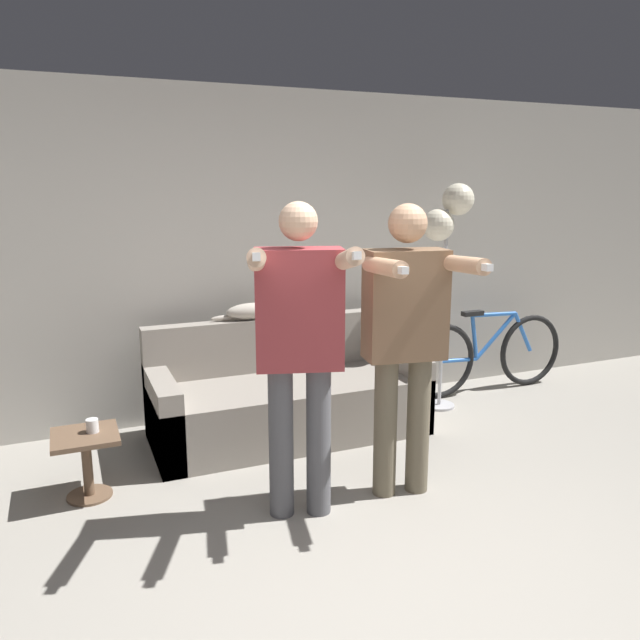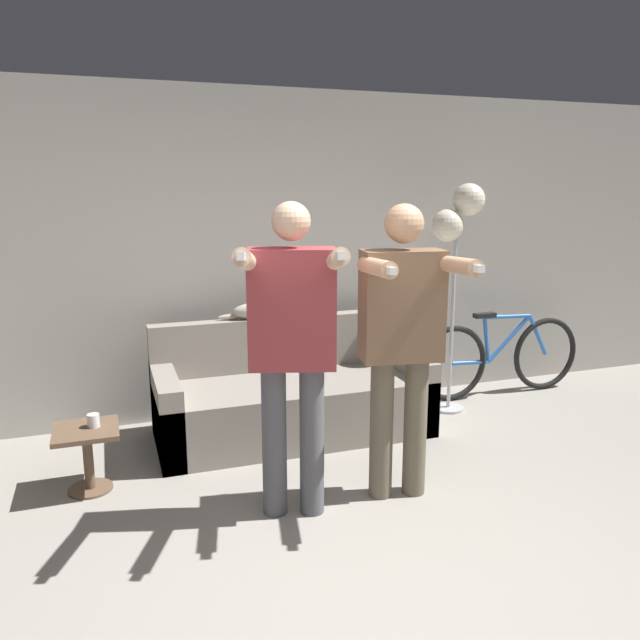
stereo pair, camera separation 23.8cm
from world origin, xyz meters
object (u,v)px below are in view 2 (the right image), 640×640
object	(u,v)px
couch	(292,398)
person_left	(292,339)
cup	(93,421)
bicycle	(500,357)
floor_lamp	(458,225)
cat	(259,310)
person_right	(402,331)
side_table	(87,447)

from	to	relation	value
couch	person_left	world-z (taller)	person_left
couch	cup	xyz separation A→B (m)	(-1.41, -0.46, 0.17)
couch	bicycle	xyz separation A→B (m)	(2.01, 0.23, 0.08)
floor_lamp	cat	bearing A→B (deg)	170.84
couch	bicycle	size ratio (longest dim) A/B	1.22
person_left	floor_lamp	distance (m)	2.18
person_right	cup	xyz separation A→B (m)	(-1.73, 0.70, -0.58)
person_right	side_table	distance (m)	2.04
couch	person_left	xyz separation A→B (m)	(-0.34, -1.16, 0.76)
person_right	floor_lamp	world-z (taller)	floor_lamp
person_left	cat	size ratio (longest dim) A/B	3.40
person_right	bicycle	world-z (taller)	person_right
floor_lamp	person_right	bearing A→B (deg)	-131.72
cat	bicycle	distance (m)	2.26
cat	couch	bearing A→B (deg)	-60.76
person_right	floor_lamp	bearing A→B (deg)	57.60
side_table	bicycle	size ratio (longest dim) A/B	0.25
couch	cat	bearing A→B (deg)	119.24
cat	floor_lamp	distance (m)	1.72
side_table	bicycle	distance (m)	3.54
bicycle	person_right	bearing A→B (deg)	-140.52
couch	cup	world-z (taller)	couch
person_right	cup	bearing A→B (deg)	167.35
person_left	person_right	size ratio (longest dim) A/B	1.01
bicycle	floor_lamp	bearing A→B (deg)	-163.45
cat	bicycle	xyz separation A→B (m)	(2.19, -0.07, -0.56)
side_table	bicycle	world-z (taller)	bicycle
couch	floor_lamp	size ratio (longest dim) A/B	1.08
floor_lamp	side_table	xyz separation A→B (m)	(-2.86, -0.52, -1.26)
side_table	couch	bearing A→B (deg)	17.96
couch	side_table	bearing A→B (deg)	-162.04
person_left	cup	distance (m)	1.41
side_table	bicycle	bearing A→B (deg)	11.51
person_left	person_right	xyz separation A→B (m)	(0.66, -0.00, -0.01)
couch	side_table	world-z (taller)	couch
person_left	floor_lamp	bearing A→B (deg)	51.36
cat	side_table	distance (m)	1.62
couch	floor_lamp	distance (m)	1.90
couch	bicycle	world-z (taller)	couch
floor_lamp	person_left	bearing A→B (deg)	-145.23
cup	couch	bearing A→B (deg)	18.08
couch	person_right	size ratio (longest dim) A/B	1.15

